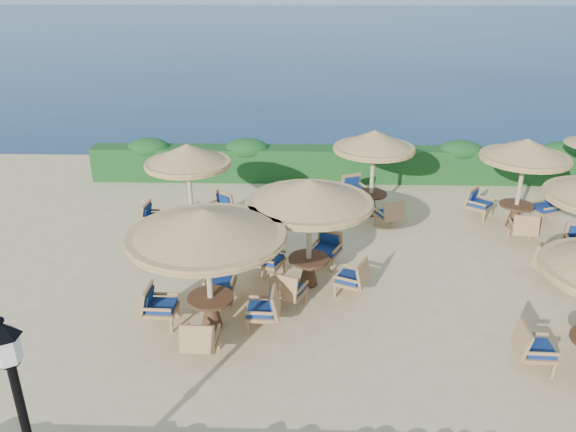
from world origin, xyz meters
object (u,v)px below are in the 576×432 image
Objects in this scene: cafe_set_3 at (189,175)px; cafe_set_1 at (310,213)px; cafe_set_4 at (374,154)px; cafe_set_5 at (523,167)px; cafe_set_0 at (207,244)px.

cafe_set_1 is at bearing -39.87° from cafe_set_3.
cafe_set_4 is (5.20, 1.57, 0.14)m from cafe_set_3.
cafe_set_1 is at bearing -149.74° from cafe_set_5.
cafe_set_0 is at bearing -138.85° from cafe_set_1.
cafe_set_0 is at bearing -74.66° from cafe_set_3.
cafe_set_3 is 0.97× the size of cafe_set_4.
cafe_set_0 is 1.13× the size of cafe_set_4.
cafe_set_5 is at bearing -10.77° from cafe_set_4.
cafe_set_3 is (-1.24, 4.52, -0.13)m from cafe_set_0.
cafe_set_5 is (9.31, 0.79, 0.04)m from cafe_set_3.
cafe_set_0 is at bearing -146.70° from cafe_set_5.
cafe_set_1 is 1.05× the size of cafe_set_3.
cafe_set_5 is at bearing 4.82° from cafe_set_3.
cafe_set_5 is (4.12, -0.78, -0.10)m from cafe_set_4.
cafe_set_3 is 5.43m from cafe_set_4.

